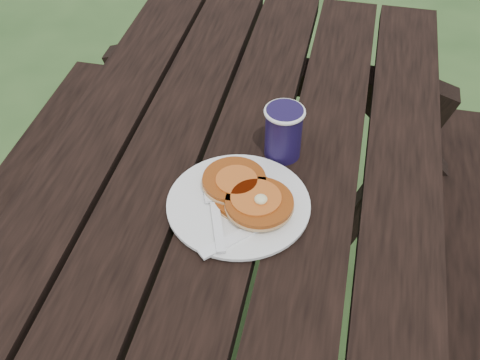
# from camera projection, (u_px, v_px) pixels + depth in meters

# --- Properties ---
(plate) EXTENTS (0.26, 0.26, 0.01)m
(plate) POSITION_uv_depth(u_px,v_px,m) (239.00, 205.00, 1.05)
(plate) COLOR white
(plate) RESTS_ON picnic_table
(pancake_stack) EXTENTS (0.17, 0.16, 0.04)m
(pancake_stack) POSITION_uv_depth(u_px,v_px,m) (247.00, 193.00, 1.04)
(pancake_stack) COLOR #9B4411
(pancake_stack) RESTS_ON plate
(knife) EXTENTS (0.14, 0.14, 0.00)m
(knife) POSITION_uv_depth(u_px,v_px,m) (247.00, 232.00, 0.99)
(knife) COLOR white
(knife) RESTS_ON plate
(fork) EXTENTS (0.08, 0.16, 0.01)m
(fork) POSITION_uv_depth(u_px,v_px,m) (218.00, 227.00, 0.99)
(fork) COLOR white
(fork) RESTS_ON plate
(coffee_cup) EXTENTS (0.08, 0.08, 0.11)m
(coffee_cup) POSITION_uv_depth(u_px,v_px,m) (284.00, 130.00, 1.11)
(coffee_cup) COLOR #170F37
(coffee_cup) RESTS_ON picnic_table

